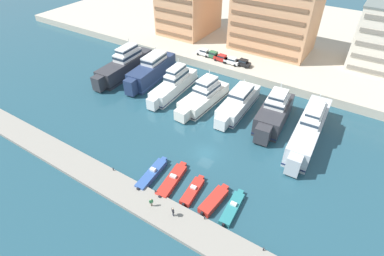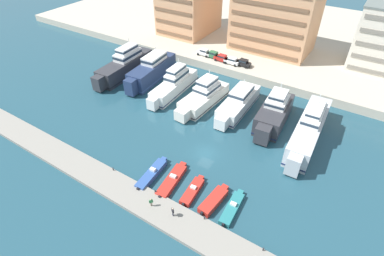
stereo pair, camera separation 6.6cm
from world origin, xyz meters
name	(u,v)px [view 2 (the right image)]	position (x,y,z in m)	size (l,w,h in m)	color
ground_plane	(206,153)	(0.00, 0.00, 0.00)	(400.00, 400.00, 0.00)	#234C5B
quay_promenade	(305,37)	(0.00, 63.34, 1.05)	(180.00, 70.00, 2.10)	#BCB29E
pier_dock	(156,209)	(0.00, -14.90, 0.32)	(120.00, 4.94, 0.65)	gray
yacht_charcoal_far_left	(125,65)	(-33.06, 14.97, 2.66)	(5.34, 20.80, 8.93)	#333338
yacht_navy_left	(152,70)	(-25.52, 16.46, 2.56)	(5.76, 18.94, 7.93)	navy
yacht_white_mid_left	(174,84)	(-17.25, 14.48, 2.18)	(4.52, 18.14, 7.86)	white
yacht_ivory_center_left	(204,96)	(-8.74, 13.87, 2.06)	(5.83, 17.03, 7.69)	silver
yacht_white_center	(238,102)	(-1.25, 15.99, 1.85)	(4.77, 17.45, 6.45)	white
yacht_charcoal_center_right	(274,113)	(6.93, 15.35, 2.52)	(5.98, 16.09, 8.49)	#333338
yacht_silver_mid_right	(309,129)	(14.43, 13.91, 2.62)	(5.00, 22.54, 8.65)	silver
motorboat_blue_far_left	(152,174)	(-4.81, -9.73, 0.51)	(2.27, 8.26, 1.44)	#33569E
motorboat_red_left	(172,180)	(-1.16, -8.99, 0.44)	(2.79, 8.52, 1.26)	red
motorboat_red_mid_left	(193,191)	(2.88, -9.05, 0.43)	(2.18, 6.69, 1.18)	red
motorboat_red_center_left	(214,200)	(6.69, -8.94, 0.54)	(2.41, 6.76, 1.08)	red
motorboat_teal_center	(232,208)	(9.67, -8.59, 0.41)	(2.12, 7.32, 1.17)	teal
car_white_far_left	(204,52)	(-19.48, 32.00, 3.08)	(4.12, 1.96, 1.80)	white
car_green_left	(213,54)	(-16.59, 31.97, 3.08)	(4.17, 2.06, 1.80)	#2D6642
car_red_mid_left	(222,58)	(-13.62, 31.42, 3.08)	(4.16, 2.05, 1.80)	red
car_white_center_left	(232,61)	(-10.50, 31.28, 3.08)	(4.11, 1.94, 1.80)	white
car_black_center	(243,62)	(-7.63, 31.92, 3.08)	(4.17, 2.06, 1.80)	black
apartment_block_far_left	(189,3)	(-33.08, 45.56, 10.80)	(14.37, 17.90, 19.29)	tan
apartment_block_left	(276,15)	(-5.74, 46.70, 11.52)	(21.85, 14.61, 20.74)	tan
pedestrian_near_edge	(151,202)	(-0.69, -14.95, 1.58)	(0.43, 0.51, 1.57)	#7A6B56
pedestrian_mid_deck	(173,211)	(3.04, -14.64, 1.67)	(0.58, 0.45, 1.73)	#282D3D
bollard_west	(113,169)	(-10.76, -12.68, 0.97)	(0.20, 0.20, 0.61)	#2D2D33
bollard_west_mid	(155,191)	(-1.79, -12.68, 0.97)	(0.20, 0.20, 0.61)	#2D2D33
bollard_east_mid	(204,218)	(7.19, -12.68, 0.97)	(0.20, 0.20, 0.61)	#2D2D33
bollard_east	(263,249)	(16.17, -12.68, 0.97)	(0.20, 0.20, 0.61)	#2D2D33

